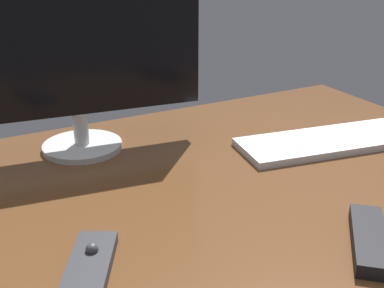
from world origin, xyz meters
TOP-DOWN VIEW (x-y plane):
  - desk at (0.00, 0.00)cm, footprint 140.00×84.00cm
  - monitor at (-12.80, 27.11)cm, footprint 54.66×17.63cm
  - keyboard at (37.45, 3.27)cm, footprint 43.11×20.59cm
  - media_remote at (-24.69, -16.92)cm, footprint 12.84×17.14cm
  - tv_remote at (15.57, -30.49)cm, footprint 15.36×16.55cm

SIDE VIEW (x-z plane):
  - desk at x=0.00cm, z-range 0.00..2.00cm
  - keyboard at x=37.45cm, z-range 2.00..3.62cm
  - media_remote at x=-24.69cm, z-range 1.41..4.55cm
  - tv_remote at x=15.57cm, z-range 2.00..4.31cm
  - monitor at x=-12.80cm, z-range 4.04..41.87cm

